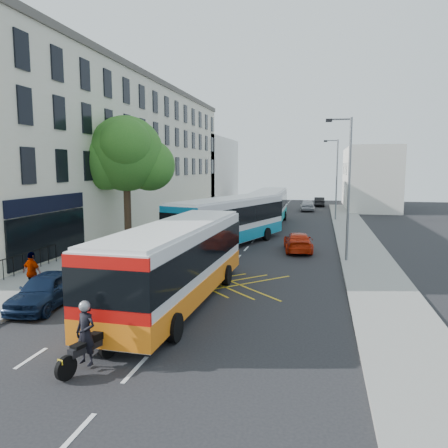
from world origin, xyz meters
The scene contains 21 objects.
ground centered at (0.00, 0.00, 0.00)m, with size 120.00×120.00×0.00m, color black.
pavement_left centered at (-8.50, 15.00, 0.07)m, with size 5.00×70.00×0.15m, color gray.
pavement_right centered at (7.50, 15.00, 0.07)m, with size 3.00×70.00×0.15m, color gray.
terrace_main centered at (-14.00, 24.49, 6.76)m, with size 8.30×45.00×13.50m.
terrace_far centered at (-14.00, 55.00, 5.00)m, with size 8.00×20.00×10.00m, color silver.
building_right centered at (11.00, 48.00, 4.00)m, with size 6.00×18.00×8.00m, color silver.
street_tree centered at (-8.51, 14.97, 6.29)m, with size 6.30×5.70×8.80m.
lamp_near centered at (6.20, 12.00, 4.62)m, with size 1.45×0.15×8.00m.
lamp_far centered at (6.20, 32.00, 4.62)m, with size 1.45×0.15×8.00m.
railings centered at (-9.70, 5.30, 0.72)m, with size 0.08×5.60×1.14m, color black, non-canonical shape.
bus_near centered at (-0.76, 2.83, 1.68)m, with size 3.07×11.44×3.20m.
bus_mid centered at (-1.37, 15.95, 1.75)m, with size 6.36×12.06×3.32m.
bus_far centered at (-0.02, 28.08, 1.71)m, with size 3.03×11.61×3.25m.
motorbike centered at (-1.28, -3.24, 0.90)m, with size 0.83×2.10×1.91m.
parked_car_blue centered at (-5.60, 1.23, 0.68)m, with size 1.60×3.97×1.35m, color #0D1B35.
parked_car_silver centered at (-5.60, 4.50, 0.61)m, with size 1.30×3.73×1.23m, color #A2A4AA.
red_hatchback centered at (3.41, 14.85, 0.62)m, with size 1.73×4.24×1.23m, color red.
distant_car_grey centered at (-1.94, 43.01, 0.60)m, with size 1.99×4.31×1.20m, color #3A3D41.
distant_car_silver centered at (3.20, 41.73, 0.74)m, with size 1.74×4.32×1.47m, color #B3B4BB.
distant_car_dark centered at (4.59, 48.76, 0.63)m, with size 1.34×3.85×1.27m, color black.
pedestrian_far centered at (-7.00, 2.35, 1.03)m, with size 1.03×0.43×1.75m, color gray.
Camera 1 is at (4.76, -13.40, 5.43)m, focal length 35.00 mm.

